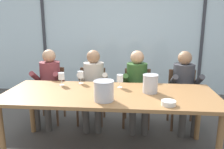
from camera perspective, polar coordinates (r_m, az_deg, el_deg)
The scene contains 20 objects.
ground at distance 4.03m, azimuth 0.86°, elevation -10.78°, with size 14.00×14.00×0.00m, color #4C4742.
window_glass_panel at distance 5.19m, azimuth 2.21°, elevation 9.53°, with size 7.80×0.03×2.60m, color silver.
window_mullion_left at distance 5.55m, azimuth -16.46°, elevation 9.25°, with size 0.06×0.06×2.60m, color #38383D.
window_mullion_right at distance 5.37m, azimuth 21.48°, elevation 8.75°, with size 0.06×0.06×2.60m, color #38383D.
hillside_vineyard at distance 9.67m, azimuth 3.63°, elevation 8.33°, with size 13.80×2.40×1.60m, color #386633.
dining_table at distance 2.84m, azimuth -0.65°, elevation -5.91°, with size 2.60×1.00×0.78m.
chair_near_curtain at distance 3.98m, azimuth -14.97°, elevation -3.69°, with size 0.44×0.44×0.88m.
chair_left_of_center at distance 3.82m, azimuth -4.98°, elevation -3.99°, with size 0.44×0.44×0.88m.
chair_center at distance 3.75m, azimuth 6.23°, elevation -4.38°, with size 0.46×0.46×0.88m.
chair_right_of_center at distance 3.83m, azimuth 17.06°, elevation -4.53°, with size 0.45×0.45×0.88m.
person_maroon_top at distance 3.81m, azimuth -15.45°, elevation -1.79°, with size 0.47×0.62×1.20m.
person_beige_jumper at distance 3.62m, azimuth -4.64°, elevation -2.13°, with size 0.48×0.63×1.20m.
person_olive_shirt at distance 3.57m, azimuth 6.26°, elevation -2.39°, with size 0.49×0.63×1.20m.
person_charcoal_jacket at distance 3.66m, azimuth 17.55°, elevation -2.57°, with size 0.48×0.63×1.20m.
ice_bucket_primary at distance 2.85m, azimuth 9.51°, elevation -2.17°, with size 0.19×0.19×0.23m.
ice_bucket_secondary at distance 2.53m, azimuth -2.02°, elevation -3.96°, with size 0.23×0.23×0.23m.
tasting_bowl at distance 2.49m, azimuth 13.87°, elevation -6.88°, with size 0.15×0.15×0.05m, color silver.
wine_glass_by_left_taster at distance 3.24m, azimuth -7.81°, elevation -0.17°, with size 0.08×0.08×0.17m.
wine_glass_near_bucket at distance 3.20m, azimuth -12.46°, elevation -0.53°, with size 0.08×0.08×0.17m.
wine_glass_center_pour at distance 3.02m, azimuth 1.99°, elevation -1.07°, with size 0.08×0.08×0.17m.
Camera 1 is at (0.28, -2.66, 1.65)m, focal length 36.79 mm.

